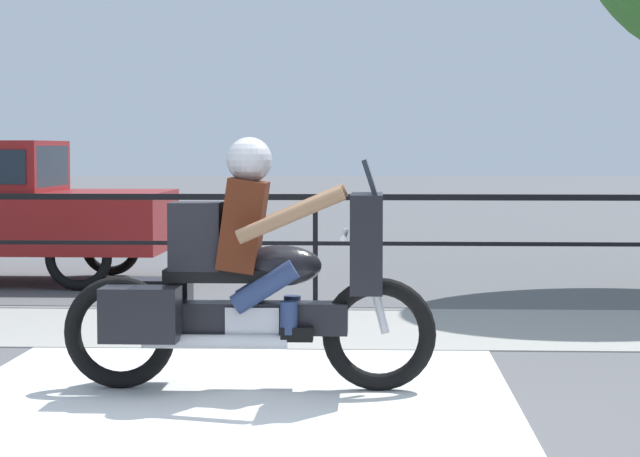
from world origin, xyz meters
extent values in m
plane|color=#565659|center=(0.00, 0.00, 0.00)|extent=(120.00, 120.00, 0.00)
cube|color=#99968E|center=(0.00, 3.40, 0.01)|extent=(44.00, 2.40, 0.01)
cube|color=silver|center=(-0.29, -0.20, 0.00)|extent=(3.50, 6.00, 0.01)
cube|color=black|center=(0.00, 5.06, 1.06)|extent=(36.00, 0.04, 0.06)
cube|color=black|center=(0.00, 5.06, 0.60)|extent=(36.00, 0.03, 0.04)
cylinder|color=black|center=(0.00, 5.06, 0.54)|extent=(0.05, 0.05, 1.09)
torus|color=black|center=(0.63, 0.64, 0.36)|extent=(0.72, 0.11, 0.72)
torus|color=black|center=(-1.03, 0.64, 0.36)|extent=(0.72, 0.11, 0.72)
cube|color=black|center=(-0.20, 0.64, 0.46)|extent=(1.26, 0.22, 0.20)
cube|color=silver|center=(-0.17, 0.64, 0.41)|extent=(0.34, 0.26, 0.26)
ellipsoid|color=black|center=(0.00, 0.64, 0.80)|extent=(0.53, 0.30, 0.26)
cube|color=black|center=(-0.37, 0.64, 0.74)|extent=(0.73, 0.28, 0.08)
cube|color=black|center=(0.55, 0.64, 0.95)|extent=(0.20, 0.63, 0.61)
cube|color=#1E232B|center=(0.57, 0.64, 1.35)|extent=(0.10, 0.54, 0.24)
cylinder|color=silver|center=(0.41, 0.64, 1.00)|extent=(0.04, 0.70, 0.04)
cylinder|color=silver|center=(-0.40, 0.48, 0.33)|extent=(0.91, 0.09, 0.09)
cube|color=black|center=(-0.85, 0.40, 0.51)|extent=(0.48, 0.28, 0.34)
cube|color=black|center=(-0.85, 0.88, 0.51)|extent=(0.48, 0.28, 0.34)
cylinder|color=silver|center=(0.60, 0.64, 0.65)|extent=(0.20, 0.06, 0.58)
cube|color=#4C1E0F|center=(-0.24, 0.64, 1.05)|extent=(0.32, 0.36, 0.60)
sphere|color=#8C6647|center=(-0.20, 0.64, 1.44)|extent=(0.23, 0.23, 0.23)
sphere|color=#B7B7BC|center=(-0.20, 0.64, 1.46)|extent=(0.29, 0.29, 0.29)
cylinder|color=navy|center=(-0.09, 0.49, 0.68)|extent=(0.44, 0.13, 0.34)
cylinder|color=navy|center=(0.06, 0.49, 0.48)|extent=(0.11, 0.11, 0.20)
cube|color=black|center=(0.11, 0.49, 0.38)|extent=(0.20, 0.10, 0.09)
cylinder|color=navy|center=(-0.09, 0.79, 0.68)|extent=(0.44, 0.13, 0.34)
cylinder|color=navy|center=(0.06, 0.79, 0.48)|extent=(0.11, 0.11, 0.20)
cube|color=black|center=(0.11, 0.79, 0.38)|extent=(0.20, 0.10, 0.09)
cylinder|color=#8C6647|center=(0.09, 0.34, 1.13)|extent=(0.68, 0.09, 0.36)
cylinder|color=#8C6647|center=(0.09, 0.94, 1.13)|extent=(0.68, 0.09, 0.36)
cube|color=black|center=(-0.54, 0.64, 0.98)|extent=(0.32, 0.28, 0.43)
cube|color=#19232D|center=(-3.10, 6.84, 1.33)|extent=(0.04, 1.39, 0.46)
torus|color=black|center=(-2.61, 6.03, 0.37)|extent=(0.73, 0.11, 0.73)
torus|color=black|center=(-2.61, 7.66, 0.37)|extent=(0.73, 0.11, 0.73)
camera|label=1|loc=(0.62, -7.21, 1.54)|focal=70.00mm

